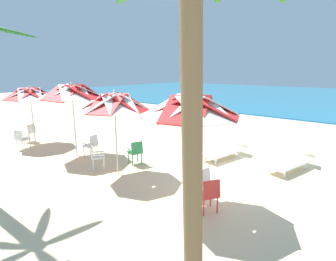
% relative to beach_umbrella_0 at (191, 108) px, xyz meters
% --- Properties ---
extents(ground_plane, '(80.00, 80.00, 0.00)m').
position_rel_beach_umbrella_0_xyz_m(ground_plane, '(0.02, 3.11, -2.48)').
color(ground_plane, beige).
extents(surf_foam, '(80.00, 0.70, 0.01)m').
position_rel_beach_umbrella_0_xyz_m(surf_foam, '(0.02, 13.58, -2.48)').
color(surf_foam, white).
rests_on(surf_foam, ground).
extents(beach_umbrella_0, '(2.36, 2.36, 2.85)m').
position_rel_beach_umbrella_0_xyz_m(beach_umbrella_0, '(0.00, 0.00, 0.00)').
color(beach_umbrella_0, silver).
rests_on(beach_umbrella_0, ground).
extents(plastic_chair_0, '(0.62, 0.61, 0.87)m').
position_rel_beach_umbrella_0_xyz_m(plastic_chair_0, '(0.53, 0.06, -1.98)').
color(plastic_chair_0, red).
rests_on(plastic_chair_0, ground).
extents(plastic_chair_1, '(0.48, 0.46, 0.87)m').
position_rel_beach_umbrella_0_xyz_m(plastic_chair_1, '(0.02, 0.48, -1.98)').
color(plastic_chair_1, white).
rests_on(plastic_chair_1, ground).
extents(beach_umbrella_1, '(2.17, 2.17, 2.73)m').
position_rel_beach_umbrella_0_xyz_m(beach_umbrella_1, '(-3.04, 0.22, -0.16)').
color(beach_umbrella_1, silver).
rests_on(beach_umbrella_1, ground).
extents(plastic_chair_2, '(0.62, 0.63, 0.87)m').
position_rel_beach_umbrella_0_xyz_m(plastic_chair_2, '(-3.90, 0.02, -1.98)').
color(plastic_chair_2, white).
rests_on(plastic_chair_2, ground).
extents(plastic_chair_3, '(0.58, 0.56, 0.87)m').
position_rel_beach_umbrella_0_xyz_m(plastic_chair_3, '(-3.21, 1.20, -1.98)').
color(plastic_chair_3, '#2D8C4C').
rests_on(plastic_chair_3, ground).
extents(beach_umbrella_2, '(2.49, 2.49, 2.87)m').
position_rel_beach_umbrella_0_xyz_m(beach_umbrella_2, '(-5.76, 0.38, 0.01)').
color(beach_umbrella_2, silver).
rests_on(beach_umbrella_2, ground).
extents(plastic_chair_4, '(0.58, 0.55, 0.87)m').
position_rel_beach_umbrella_0_xyz_m(plastic_chair_4, '(-5.17, 0.69, -1.98)').
color(plastic_chair_4, white).
rests_on(plastic_chair_4, ground).
extents(beach_umbrella_3, '(2.29, 2.29, 2.65)m').
position_rel_beach_umbrella_0_xyz_m(beach_umbrella_3, '(-8.74, 0.07, -0.19)').
color(beach_umbrella_3, silver).
rests_on(beach_umbrella_3, ground).
extents(plastic_chair_5, '(0.55, 0.57, 0.87)m').
position_rel_beach_umbrella_0_xyz_m(plastic_chair_5, '(-8.23, -0.70, -1.98)').
color(plastic_chair_5, white).
rests_on(plastic_chair_5, ground).
extents(plastic_chair_6, '(0.58, 0.55, 0.87)m').
position_rel_beach_umbrella_0_xyz_m(plastic_chair_6, '(-9.26, 0.08, -1.98)').
color(plastic_chair_6, white).
rests_on(plastic_chair_6, ground).
extents(sun_lounger_0, '(1.10, 2.23, 0.62)m').
position_rel_beach_umbrella_0_xyz_m(sun_lounger_0, '(1.22, 4.26, -2.20)').
color(sun_lounger_0, white).
rests_on(sun_lounger_0, ground).
extents(sun_lounger_1, '(1.03, 2.23, 0.62)m').
position_rel_beach_umbrella_0_xyz_m(sun_lounger_1, '(-1.08, 3.92, -2.20)').
color(sun_lounger_1, white).
rests_on(sun_lounger_1, ground).
extents(palm_tree_1, '(3.17, 2.85, 4.74)m').
position_rel_beach_umbrella_0_xyz_m(palm_tree_1, '(1.55, -2.17, 0.58)').
color(palm_tree_1, brown).
rests_on(palm_tree_1, ground).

